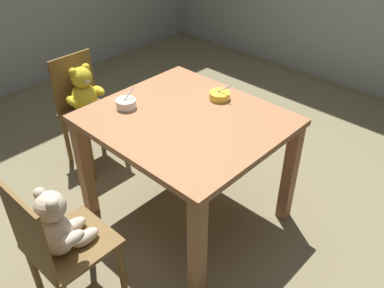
{
  "coord_description": "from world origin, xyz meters",
  "views": [
    {
      "loc": [
        1.41,
        -1.45,
        1.98
      ],
      "look_at": [
        0.0,
        0.05,
        0.54
      ],
      "focal_mm": 38.28,
      "sensor_mm": 36.0,
      "label": 1
    }
  ],
  "objects_px": {
    "teddy_chair_near_left": "(86,100)",
    "porridge_bowl_white_near_left": "(126,103)",
    "teddy_chair_near_front": "(59,234)",
    "dining_table": "(186,135)",
    "porridge_bowl_yellow_far_center": "(220,95)"
  },
  "relations": [
    {
      "from": "teddy_chair_near_front",
      "to": "porridge_bowl_white_near_left",
      "type": "xyz_separation_m",
      "value": [
        -0.38,
        0.74,
        0.26
      ]
    },
    {
      "from": "teddy_chair_near_front",
      "to": "porridge_bowl_yellow_far_center",
      "type": "distance_m",
      "value": 1.24
    },
    {
      "from": "porridge_bowl_yellow_far_center",
      "to": "teddy_chair_near_front",
      "type": "bearing_deg",
      "value": -88.08
    },
    {
      "from": "teddy_chair_near_left",
      "to": "teddy_chair_near_front",
      "type": "bearing_deg",
      "value": -39.35
    },
    {
      "from": "dining_table",
      "to": "porridge_bowl_yellow_far_center",
      "type": "distance_m",
      "value": 0.34
    },
    {
      "from": "teddy_chair_near_front",
      "to": "porridge_bowl_white_near_left",
      "type": "relative_size",
      "value": 6.52
    },
    {
      "from": "porridge_bowl_white_near_left",
      "to": "teddy_chair_near_front",
      "type": "bearing_deg",
      "value": -63.22
    },
    {
      "from": "porridge_bowl_yellow_far_center",
      "to": "teddy_chair_near_left",
      "type": "bearing_deg",
      "value": -158.96
    },
    {
      "from": "teddy_chair_near_left",
      "to": "porridge_bowl_white_near_left",
      "type": "distance_m",
      "value": 0.68
    },
    {
      "from": "teddy_chair_near_front",
      "to": "porridge_bowl_white_near_left",
      "type": "height_order",
      "value": "porridge_bowl_white_near_left"
    },
    {
      "from": "teddy_chair_near_left",
      "to": "porridge_bowl_white_near_left",
      "type": "bearing_deg",
      "value": -8.19
    },
    {
      "from": "dining_table",
      "to": "teddy_chair_near_front",
      "type": "bearing_deg",
      "value": -87.75
    },
    {
      "from": "dining_table",
      "to": "teddy_chair_near_front",
      "type": "xyz_separation_m",
      "value": [
        0.04,
        -0.91,
        -0.11
      ]
    },
    {
      "from": "dining_table",
      "to": "teddy_chair_near_front",
      "type": "relative_size",
      "value": 1.27
    },
    {
      "from": "teddy_chair_near_front",
      "to": "dining_table",
      "type": "bearing_deg",
      "value": 1.9
    }
  ]
}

